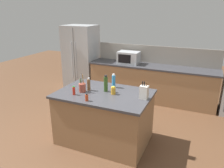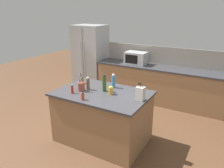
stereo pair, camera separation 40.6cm
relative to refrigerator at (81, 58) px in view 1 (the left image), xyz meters
name	(u,v)px [view 1 (the left image)]	position (x,y,z in m)	size (l,w,h in m)	color
ground_plane	(105,139)	(1.83, -2.25, -0.94)	(14.00, 14.00, 0.00)	brown
back_counter_run	(151,83)	(2.13, -0.05, -0.47)	(3.28, 0.66, 0.94)	#936B47
wall_backsplash	(155,55)	(2.13, 0.27, 0.23)	(3.24, 0.03, 0.46)	gray
kitchen_island	(104,117)	(1.83, -2.25, -0.47)	(1.62, 1.08, 0.94)	#936B47
refrigerator	(81,58)	(0.00, 0.00, 0.00)	(0.90, 0.75, 1.88)	#ADB2B7
microwave	(129,58)	(1.50, -0.05, 0.16)	(0.55, 0.39, 0.32)	#ADB2B7
knife_block	(144,92)	(2.54, -2.23, 0.11)	(0.14, 0.11, 0.29)	beige
utensil_crock	(82,87)	(1.46, -2.35, 0.08)	(0.12, 0.12, 0.32)	brown
pepper_grinder	(89,84)	(1.53, -2.24, 0.11)	(0.06, 0.06, 0.23)	brown
spice_jar_oregano	(81,81)	(1.22, -2.01, 0.05)	(0.06, 0.06, 0.11)	#567038
honey_jar	(113,91)	(2.00, -2.24, 0.06)	(0.08, 0.08, 0.14)	gold
dish_soap_bottle	(114,81)	(1.87, -1.92, 0.12)	(0.07, 0.07, 0.26)	#3384BC
hot_sauce_bottle	(74,91)	(1.41, -2.53, 0.07)	(0.05, 0.05, 0.15)	red
spice_jar_paprika	(87,98)	(1.73, -2.67, 0.06)	(0.05, 0.05, 0.12)	#B73D1E
olive_oil_bottle	(106,84)	(1.83, -2.17, 0.14)	(0.07, 0.07, 0.30)	#2D4C1E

